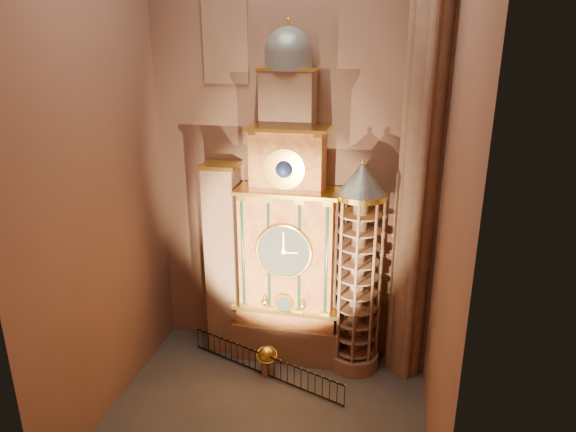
% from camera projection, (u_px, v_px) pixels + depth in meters
% --- Properties ---
extents(floor, '(14.00, 14.00, 0.00)m').
position_uv_depth(floor, '(265.00, 416.00, 22.83)').
color(floor, '#383330').
rests_on(floor, ground).
extents(wall_back, '(22.00, 0.00, 22.00)m').
position_uv_depth(wall_back, '(293.00, 146.00, 24.84)').
color(wall_back, '#8C5E4B').
rests_on(wall_back, floor).
extents(wall_left, '(0.00, 22.00, 22.00)m').
position_uv_depth(wall_left, '(93.00, 167.00, 20.68)').
color(wall_left, '#8C5E4B').
rests_on(wall_left, floor).
extents(wall_right, '(0.00, 22.00, 22.00)m').
position_uv_depth(wall_right, '(454.00, 187.00, 17.89)').
color(wall_right, '#8C5E4B').
rests_on(wall_right, floor).
extents(astronomical_clock, '(5.60, 2.41, 16.70)m').
position_uv_depth(astronomical_clock, '(288.00, 237.00, 25.27)').
color(astronomical_clock, '#8C634C').
rests_on(astronomical_clock, floor).
extents(portrait_tower, '(1.80, 1.60, 10.20)m').
position_uv_depth(portrait_tower, '(224.00, 259.00, 26.46)').
color(portrait_tower, '#8C634C').
rests_on(portrait_tower, floor).
extents(stair_turret, '(2.50, 2.50, 10.80)m').
position_uv_depth(stair_turret, '(358.00, 272.00, 24.79)').
color(stair_turret, '#8C634C').
rests_on(stair_turret, floor).
extents(gothic_pier, '(2.04, 2.04, 22.00)m').
position_uv_depth(gothic_pier, '(423.00, 156.00, 22.70)').
color(gothic_pier, '#8C634C').
rests_on(gothic_pier, floor).
extents(stained_glass_window, '(2.20, 0.14, 5.20)m').
position_uv_depth(stained_glass_window, '(225.00, 26.00, 23.63)').
color(stained_glass_window, navy).
rests_on(stained_glass_window, wall_back).
extents(celestial_globe, '(1.22, 1.17, 1.51)m').
position_uv_depth(celestial_globe, '(267.00, 358.00, 25.48)').
color(celestial_globe, '#8C634C').
rests_on(celestial_globe, floor).
extents(iron_railing, '(8.29, 3.19, 1.15)m').
position_uv_depth(iron_railing, '(265.00, 365.00, 25.40)').
color(iron_railing, black).
rests_on(iron_railing, floor).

